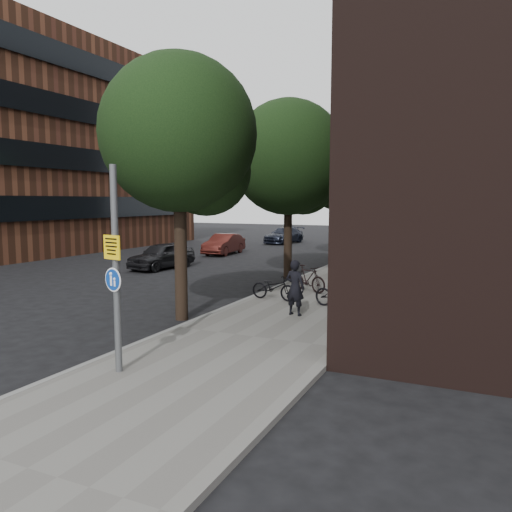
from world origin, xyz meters
The scene contains 15 objects.
ground centered at (0.00, 0.00, 0.00)m, with size 120.00×120.00×0.00m, color black.
sidewalk centered at (0.25, 10.00, 0.06)m, with size 4.50×60.00×0.12m, color slate.
curb_edge centered at (-2.00, 10.00, 0.07)m, with size 0.15×60.00×0.13m, color slate.
street_tree_near centered at (-2.53, 4.64, 5.11)m, with size 4.40×4.40×7.50m.
street_tree_mid centered at (-2.53, 13.14, 5.11)m, with size 5.00×5.00×7.80m.
street_tree_far centered at (-2.53, 22.14, 5.11)m, with size 5.00×5.00×7.80m.
signpost centered at (-1.08, -0.04, 2.14)m, with size 0.46×0.13×3.99m.
pedestrian centered at (0.37, 5.92, 0.93)m, with size 0.59×0.39×1.62m, color black.
parked_bike_facade_near centered at (1.29, 7.40, 0.57)m, with size 0.60×1.71×0.90m, color black.
parked_bike_facade_far centered at (1.21, 9.09, 0.58)m, with size 0.43×1.52×0.92m, color black.
parked_bike_curb_near centered at (-1.06, 7.73, 0.55)m, with size 0.57×1.64×0.86m, color black.
parked_bike_curb_far centered at (-0.50, 9.60, 0.61)m, with size 0.46×1.63×0.98m, color black.
parked_car_near centered at (-9.57, 13.33, 0.67)m, with size 1.58×3.92×1.34m, color black.
parked_car_mid centered at (-9.96, 20.66, 0.65)m, with size 1.38×3.97×1.31m, color #541D18.
parked_car_far centered at (-9.53, 30.08, 0.64)m, with size 1.79×4.40×1.28m, color black.
Camera 1 is at (5.30, -7.48, 3.43)m, focal length 35.00 mm.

